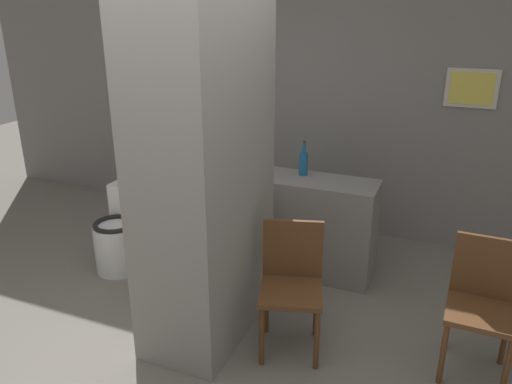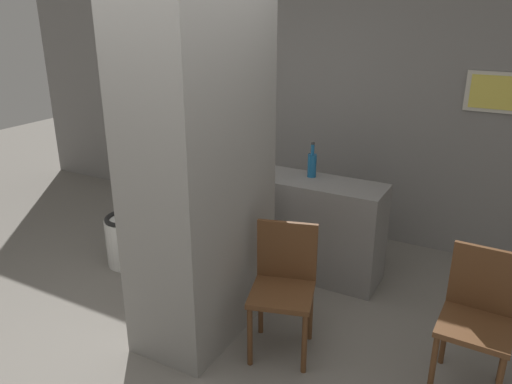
% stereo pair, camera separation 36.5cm
% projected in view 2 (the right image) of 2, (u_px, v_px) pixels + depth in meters
% --- Properties ---
extents(ground_plane, '(14.00, 14.00, 0.00)m').
position_uv_depth(ground_plane, '(171.00, 368.00, 3.28)').
color(ground_plane, slate).
extents(wall_back, '(8.00, 0.09, 2.60)m').
position_uv_depth(wall_back, '(326.00, 105.00, 4.98)').
color(wall_back, gray).
rests_on(wall_back, ground_plane).
extents(pillar_center, '(0.61, 1.07, 2.60)m').
position_uv_depth(pillar_center, '(200.00, 156.00, 3.29)').
color(pillar_center, gray).
rests_on(pillar_center, ground_plane).
extents(counter_shelf, '(1.13, 0.44, 0.86)m').
position_uv_depth(counter_shelf, '(316.00, 228.00, 4.29)').
color(counter_shelf, gray).
rests_on(counter_shelf, ground_plane).
extents(toilet, '(0.39, 0.55, 0.73)m').
position_uv_depth(toilet, '(131.00, 229.00, 4.55)').
color(toilet, silver).
rests_on(toilet, ground_plane).
extents(chair_near_pillar, '(0.51, 0.51, 0.89)m').
position_uv_depth(chair_near_pillar, '(284.00, 282.00, 3.33)').
color(chair_near_pillar, brown).
rests_on(chair_near_pillar, ground_plane).
extents(chair_by_doorway, '(0.42, 0.42, 0.89)m').
position_uv_depth(chair_by_doorway, '(478.00, 314.00, 2.98)').
color(chair_by_doorway, brown).
rests_on(chair_by_doorway, ground_plane).
extents(bicycle, '(1.70, 0.42, 0.78)m').
position_uv_depth(bicycle, '(216.00, 213.00, 4.76)').
color(bicycle, black).
rests_on(bicycle, ground_plane).
extents(bottle_tall, '(0.08, 0.08, 0.31)m').
position_uv_depth(bottle_tall, '(312.00, 164.00, 4.21)').
color(bottle_tall, '#19598C').
rests_on(bottle_tall, counter_shelf).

